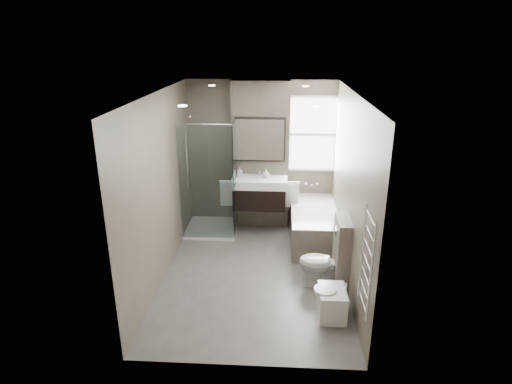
# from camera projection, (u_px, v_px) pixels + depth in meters

# --- Properties ---
(room) EXTENTS (2.70, 3.90, 2.70)m
(room) POSITION_uv_depth(u_px,v_px,m) (254.00, 190.00, 5.87)
(room) COLOR #56524F
(room) RESTS_ON ground
(vanity_pier) EXTENTS (1.00, 0.25, 2.60)m
(vanity_pier) POSITION_uv_depth(u_px,v_px,m) (261.00, 156.00, 7.53)
(vanity_pier) COLOR #5D5549
(vanity_pier) RESTS_ON ground
(vanity) EXTENTS (0.95, 0.47, 0.66)m
(vanity) POSITION_uv_depth(u_px,v_px,m) (260.00, 192.00, 7.40)
(vanity) COLOR black
(vanity) RESTS_ON vanity_pier
(mirror_cabinet) EXTENTS (0.86, 0.08, 0.76)m
(mirror_cabinet) POSITION_uv_depth(u_px,v_px,m) (260.00, 140.00, 7.27)
(mirror_cabinet) COLOR black
(mirror_cabinet) RESTS_ON vanity_pier
(towel_left) EXTENTS (0.24, 0.06, 0.44)m
(towel_left) POSITION_uv_depth(u_px,v_px,m) (227.00, 193.00, 7.42)
(towel_left) COLOR silver
(towel_left) RESTS_ON vanity_pier
(towel_right) EXTENTS (0.24, 0.06, 0.44)m
(towel_right) POSITION_uv_depth(u_px,v_px,m) (292.00, 195.00, 7.35)
(towel_right) COLOR silver
(towel_right) RESTS_ON vanity_pier
(shower_enclosure) EXTENTS (0.90, 0.90, 2.00)m
(shower_enclosure) POSITION_uv_depth(u_px,v_px,m) (216.00, 206.00, 7.45)
(shower_enclosure) COLOR white
(shower_enclosure) RESTS_ON ground
(bathtub) EXTENTS (0.75, 1.60, 0.57)m
(bathtub) POSITION_uv_depth(u_px,v_px,m) (313.00, 224.00, 7.19)
(bathtub) COLOR #5D5549
(bathtub) RESTS_ON ground
(window) EXTENTS (0.98, 0.06, 1.33)m
(window) POSITION_uv_depth(u_px,v_px,m) (312.00, 134.00, 7.45)
(window) COLOR white
(window) RESTS_ON room
(toilet) EXTENTS (0.71, 0.45, 0.68)m
(toilet) POSITION_uv_depth(u_px,v_px,m) (323.00, 263.00, 5.89)
(toilet) COLOR white
(toilet) RESTS_ON ground
(cistern_box) EXTENTS (0.19, 0.55, 1.00)m
(cistern_box) POSITION_uv_depth(u_px,v_px,m) (342.00, 253.00, 5.84)
(cistern_box) COLOR #5D5549
(cistern_box) RESTS_ON ground
(bidet) EXTENTS (0.40, 0.46, 0.48)m
(bidet) POSITION_uv_depth(u_px,v_px,m) (331.00, 302.00, 5.28)
(bidet) COLOR white
(bidet) RESTS_ON ground
(towel_radiator) EXTENTS (0.03, 0.49, 1.10)m
(towel_radiator) POSITION_uv_depth(u_px,v_px,m) (367.00, 261.00, 4.36)
(towel_radiator) COLOR silver
(towel_radiator) RESTS_ON room
(soap_bottle_a) EXTENTS (0.08, 0.08, 0.17)m
(soap_bottle_a) POSITION_uv_depth(u_px,v_px,m) (240.00, 172.00, 7.34)
(soap_bottle_a) COLOR white
(soap_bottle_a) RESTS_ON vanity
(soap_bottle_b) EXTENTS (0.12, 0.12, 0.16)m
(soap_bottle_b) POSITION_uv_depth(u_px,v_px,m) (266.00, 173.00, 7.30)
(soap_bottle_b) COLOR white
(soap_bottle_b) RESTS_ON vanity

